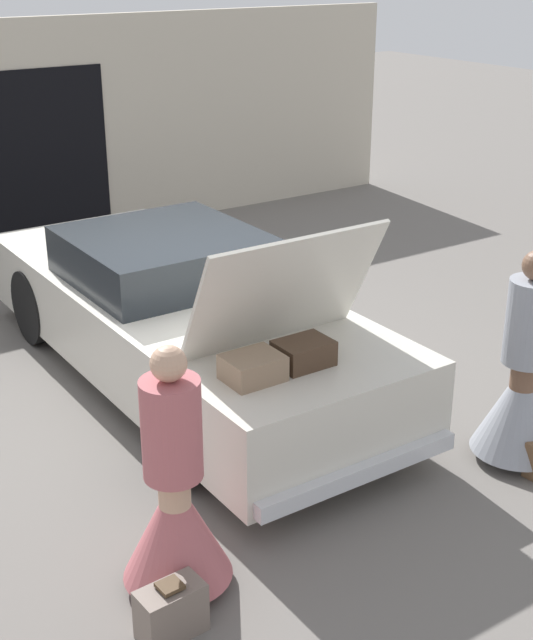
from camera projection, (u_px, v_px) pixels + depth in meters
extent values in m
plane|color=slate|center=(184.00, 377.00, 8.00)|extent=(40.00, 40.00, 0.00)
cube|color=black|center=(2.00, 163.00, 11.05)|extent=(2.80, 0.02, 2.20)
cube|color=silver|center=(182.00, 323.00, 7.79)|extent=(1.76, 4.84, 0.68)
cube|color=#1E2328|center=(163.00, 255.00, 7.81)|extent=(1.55, 1.55, 0.41)
cylinder|color=black|center=(33.00, 307.00, 8.59)|extent=(0.18, 0.73, 0.73)
cylinder|color=black|center=(180.00, 275.00, 9.42)|extent=(0.18, 0.73, 0.73)
cylinder|color=black|center=(182.00, 434.00, 6.33)|extent=(0.18, 0.73, 0.73)
cylinder|color=black|center=(358.00, 378.00, 7.16)|extent=(0.18, 0.73, 0.73)
cube|color=silver|center=(360.00, 473.00, 6.01)|extent=(1.67, 0.10, 0.12)
cube|color=silver|center=(285.00, 291.00, 6.30)|extent=(1.49, 0.49, 0.92)
cube|color=#8C7259|center=(253.00, 368.00, 5.98)|extent=(0.38, 0.31, 0.18)
cube|color=#473323|center=(304.00, 353.00, 6.19)|extent=(0.38, 0.29, 0.18)
cylinder|color=tan|center=(176.00, 531.00, 5.24)|extent=(0.19, 0.19, 0.76)
cone|color=#B25B60|center=(176.00, 526.00, 5.23)|extent=(0.66, 0.66, 0.69)
cylinder|color=#B25B60|center=(172.00, 429.00, 4.98)|extent=(0.35, 0.35, 0.61)
sphere|color=tan|center=(168.00, 364.00, 4.82)|extent=(0.21, 0.21, 0.21)
cylinder|color=brown|center=(520.00, 411.00, 6.58)|extent=(0.20, 0.20, 0.80)
cone|color=#9399A3|center=(520.00, 406.00, 6.56)|extent=(0.68, 0.68, 0.72)
cylinder|color=#9399A3|center=(531.00, 322.00, 6.30)|extent=(0.36, 0.36, 0.63)
cube|color=#75665B|center=(171.00, 611.00, 4.94)|extent=(0.39, 0.23, 0.31)
cube|color=#4C3823|center=(170.00, 586.00, 4.87)|extent=(0.14, 0.13, 0.02)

